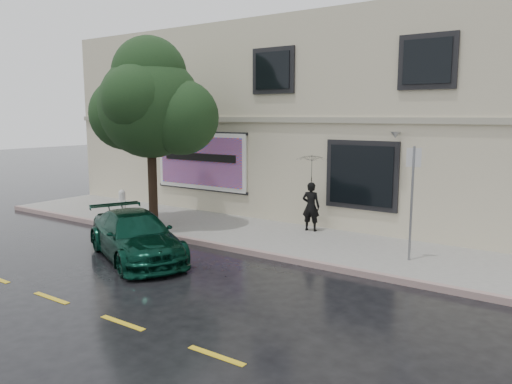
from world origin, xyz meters
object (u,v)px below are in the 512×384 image
Objects in this scene: car at (136,236)px; pedestrian at (311,206)px; street_tree at (150,107)px; fire_hydrant at (122,201)px.

car is 2.72× the size of pedestrian.
pedestrian is 0.28× the size of street_tree.
car is 5.53m from pedestrian.
pedestrian is at bearing -2.62° from car.
street_tree reaches higher than car.
fire_hydrant is at bearing 77.87° from car.
car reaches higher than fire_hydrant.
car is at bearing -49.36° from fire_hydrant.
street_tree reaches higher than pedestrian.
street_tree is at bearing 63.42° from car.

